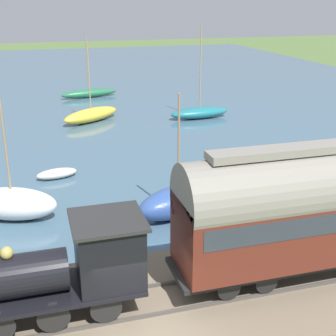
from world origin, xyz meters
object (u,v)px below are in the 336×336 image
Objects in this scene: sailboat_white at (12,203)px; rowboat_off_pier at (300,212)px; sailboat_yellow at (91,115)px; passenger_coach at (324,203)px; sailboat_teal at (199,112)px; sailboat_blue at (178,201)px; rowboat_near_shore at (57,174)px; steam_locomotive at (64,266)px; sailboat_green at (89,93)px.

rowboat_off_pier is (-3.32, -12.62, -0.57)m from sailboat_white.
sailboat_yellow is 17.60m from sailboat_white.
sailboat_teal is at bearing -10.19° from passenger_coach.
sailboat_blue reaches higher than rowboat_near_shore.
passenger_coach is at bearing -158.92° from rowboat_near_shore.
steam_locomotive is 0.95× the size of sailboat_yellow.
steam_locomotive is 13.03m from rowboat_near_shore.
sailboat_blue reaches higher than rowboat_off_pier.
sailboat_yellow is 1.02× the size of sailboat_green.
sailboat_teal is (23.55, -4.23, -2.59)m from passenger_coach.
sailboat_yellow is at bearing -15.46° from sailboat_blue.
steam_locomotive is at bearing 167.25° from rowboat_near_shore.
sailboat_green is at bearing -8.22° from steam_locomotive.
sailboat_blue reaches higher than passenger_coach.
sailboat_white is 1.01× the size of sailboat_blue.
sailboat_white is 13.06m from rowboat_off_pier.
sailboat_green is (34.70, -5.01, -1.74)m from steam_locomotive.
sailboat_white is at bearing 55.73° from sailboat_blue.
sailboat_green reaches higher than rowboat_near_shore.
sailboat_green reaches higher than passenger_coach.
sailboat_white is (8.32, 1.73, -1.45)m from steam_locomotive.
sailboat_yellow is at bearing -26.76° from rowboat_near_shore.
sailboat_blue is (6.51, 2.95, -2.36)m from passenger_coach.
sailboat_yellow is 21.15m from rowboat_off_pier.
rowboat_near_shore is (-10.67, 12.21, -0.22)m from sailboat_teal.
passenger_coach is at bearing -90.00° from steam_locomotive.
sailboat_green is at bearing 30.14° from sailboat_teal.
steam_locomotive is 1.03× the size of sailboat_white.
sailboat_yellow is 0.83× the size of sailboat_teal.
passenger_coach is at bearing 155.89° from sailboat_yellow.
sailboat_white is 2.26× the size of rowboat_off_pier.
sailboat_teal reaches higher than steam_locomotive.
rowboat_near_shore is (-21.82, 4.55, -0.17)m from sailboat_green.
sailboat_white is at bearing 143.63° from rowboat_near_shore.
steam_locomotive is at bearing 136.71° from sailboat_yellow.
passenger_coach is at bearing 177.14° from rowboat_off_pier.
sailboat_blue is 28.19m from sailboat_green.
sailboat_yellow reaches higher than sailboat_green.
sailboat_teal is (17.03, -7.18, -0.23)m from sailboat_blue.
sailboat_green is 13.53m from sailboat_teal.
sailboat_teal is at bearing -59.53° from rowboat_near_shore.
sailboat_white reaches higher than rowboat_off_pier.
rowboat_off_pier is at bearing -125.87° from sailboat_blue.
sailboat_blue is at bearing -81.86° from sailboat_white.
sailboat_teal is (23.55, -12.67, -1.69)m from steam_locomotive.
sailboat_yellow is at bearing 76.32° from sailboat_teal.
steam_locomotive is at bearing -146.08° from sailboat_white.
rowboat_off_pier is (-7.88, -10.43, -0.11)m from rowboat_near_shore.
sailboat_white is 0.94× the size of sailboat_green.
passenger_coach is 25.51m from sailboat_yellow.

